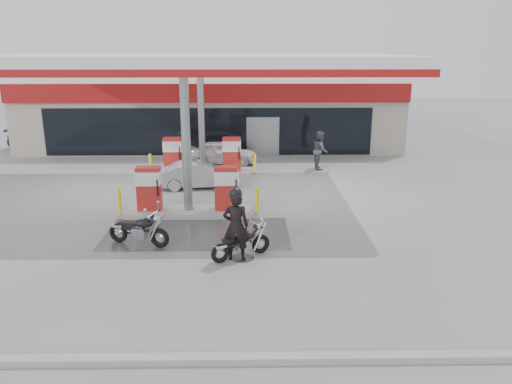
% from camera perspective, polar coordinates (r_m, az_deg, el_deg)
% --- Properties ---
extents(ground, '(90.00, 90.00, 0.00)m').
position_cam_1_polar(ground, '(16.59, -8.45, -4.72)').
color(ground, gray).
rests_on(ground, ground).
extents(wet_patch, '(6.00, 3.00, 0.00)m').
position_cam_1_polar(wet_patch, '(16.53, -6.73, -4.72)').
color(wet_patch, '#4C4C4F').
rests_on(wet_patch, ground).
extents(drain_cover, '(0.70, 0.70, 0.01)m').
position_cam_1_polar(drain_cover, '(14.60, -1.58, -7.52)').
color(drain_cover, '#38383A').
rests_on(drain_cover, ground).
extents(kerb, '(28.00, 0.25, 0.15)m').
position_cam_1_polar(kerb, '(10.41, -13.56, -18.18)').
color(kerb, gray).
rests_on(kerb, ground).
extents(store_building, '(22.00, 8.22, 4.00)m').
position_cam_1_polar(store_building, '(31.61, -4.93, 9.12)').
color(store_building, '#ACA190').
rests_on(store_building, ground).
extents(canopy, '(16.00, 10.02, 5.51)m').
position_cam_1_polar(canopy, '(20.49, -7.27, 14.39)').
color(canopy, silver).
rests_on(canopy, ground).
extents(pump_island_near, '(5.14, 1.30, 1.78)m').
position_cam_1_polar(pump_island_near, '(18.24, -7.76, -0.39)').
color(pump_island_near, '#9E9E99').
rests_on(pump_island_near, ground).
extents(pump_island_far, '(5.14, 1.30, 1.78)m').
position_cam_1_polar(pump_island_far, '(24.02, -6.13, 3.70)').
color(pump_island_far, '#9E9E99').
rests_on(pump_island_far, ground).
extents(main_motorcycle, '(1.73, 1.10, 0.98)m').
position_cam_1_polar(main_motorcycle, '(14.45, -1.62, -5.91)').
color(main_motorcycle, black).
rests_on(main_motorcycle, ground).
extents(biker_main, '(0.74, 0.49, 2.01)m').
position_cam_1_polar(biker_main, '(14.16, -2.31, -3.93)').
color(biker_main, black).
rests_on(biker_main, ground).
extents(parked_motorcycle, '(2.01, 1.03, 1.06)m').
position_cam_1_polar(parked_motorcycle, '(15.75, -13.17, -4.30)').
color(parked_motorcycle, black).
rests_on(parked_motorcycle, ground).
extents(sedan_white, '(3.60, 1.56, 1.21)m').
position_cam_1_polar(sedan_white, '(26.13, -3.90, 4.54)').
color(sedan_white, silver).
rests_on(sedan_white, ground).
extents(attendant, '(0.73, 0.93, 1.91)m').
position_cam_1_polar(attendant, '(25.11, 7.33, 4.77)').
color(attendant, '#4E4D52').
rests_on(attendant, ground).
extents(hatchback_silver, '(3.58, 1.57, 1.14)m').
position_cam_1_polar(hatchback_silver, '(21.73, -6.52, 1.97)').
color(hatchback_silver, '#94979B').
rests_on(hatchback_silver, ground).
extents(parked_car_left, '(4.64, 3.14, 1.25)m').
position_cam_1_polar(parked_car_left, '(32.22, -23.24, 5.52)').
color(parked_car_left, '#16224B').
rests_on(parked_car_left, ground).
extents(biker_walking, '(1.00, 0.59, 1.59)m').
position_cam_1_polar(biker_walking, '(26.30, -8.59, 4.89)').
color(biker_walking, black).
rests_on(biker_walking, ground).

